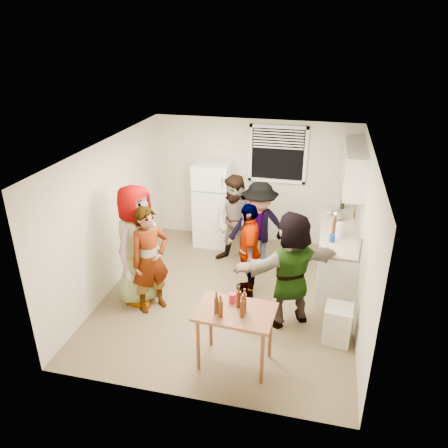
% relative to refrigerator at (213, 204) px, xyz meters
% --- Properties ---
extents(room, '(4.00, 4.50, 2.50)m').
position_rel_refrigerator_xyz_m(room, '(0.75, -1.88, -0.85)').
color(room, beige).
rests_on(room, ground).
extents(window, '(1.12, 0.10, 1.06)m').
position_rel_refrigerator_xyz_m(window, '(1.20, 0.33, 1.00)').
color(window, white).
rests_on(window, room).
extents(refrigerator, '(0.70, 0.70, 1.70)m').
position_rel_refrigerator_xyz_m(refrigerator, '(0.00, 0.00, 0.00)').
color(refrigerator, white).
rests_on(refrigerator, ground).
extents(counter_lower, '(0.60, 2.20, 0.86)m').
position_rel_refrigerator_xyz_m(counter_lower, '(2.45, -0.73, -0.42)').
color(counter_lower, white).
rests_on(counter_lower, ground).
extents(countertop, '(0.64, 2.22, 0.04)m').
position_rel_refrigerator_xyz_m(countertop, '(2.45, -0.73, 0.03)').
color(countertop, beige).
rests_on(countertop, counter_lower).
extents(backsplash, '(0.03, 2.20, 0.36)m').
position_rel_refrigerator_xyz_m(backsplash, '(2.74, -0.73, 0.23)').
color(backsplash, beige).
rests_on(backsplash, countertop).
extents(upper_cabinets, '(0.34, 1.60, 0.70)m').
position_rel_refrigerator_xyz_m(upper_cabinets, '(2.58, -0.53, 1.10)').
color(upper_cabinets, white).
rests_on(upper_cabinets, room).
extents(kettle, '(0.33, 0.30, 0.22)m').
position_rel_refrigerator_xyz_m(kettle, '(2.40, -0.35, 0.05)').
color(kettle, silver).
rests_on(kettle, countertop).
extents(paper_towel, '(0.12, 0.12, 0.26)m').
position_rel_refrigerator_xyz_m(paper_towel, '(2.43, -1.10, 0.05)').
color(paper_towel, white).
rests_on(paper_towel, countertop).
extents(wine_bottle, '(0.08, 0.08, 0.31)m').
position_rel_refrigerator_xyz_m(wine_bottle, '(2.50, 0.20, 0.05)').
color(wine_bottle, black).
rests_on(wine_bottle, countertop).
extents(beer_bottle_counter, '(0.07, 0.07, 0.26)m').
position_rel_refrigerator_xyz_m(beer_bottle_counter, '(2.35, -1.02, 0.05)').
color(beer_bottle_counter, '#47230C').
rests_on(beer_bottle_counter, countertop).
extents(blue_cup, '(0.10, 0.10, 0.13)m').
position_rel_refrigerator_xyz_m(blue_cup, '(2.33, -1.29, 0.05)').
color(blue_cup, '#083BA2').
rests_on(blue_cup, countertop).
extents(picture_frame, '(0.02, 0.19, 0.16)m').
position_rel_refrigerator_xyz_m(picture_frame, '(2.67, -0.14, 0.13)').
color(picture_frame, gold).
rests_on(picture_frame, countertop).
extents(trash_bin, '(0.41, 0.41, 0.55)m').
position_rel_refrigerator_xyz_m(trash_bin, '(2.48, -2.62, -0.60)').
color(trash_bin, beige).
rests_on(trash_bin, ground).
extents(serving_table, '(1.03, 0.72, 0.84)m').
position_rel_refrigerator_xyz_m(serving_table, '(1.17, -3.40, -0.85)').
color(serving_table, brown).
rests_on(serving_table, ground).
extents(beer_bottle_table, '(0.06, 0.06, 0.22)m').
position_rel_refrigerator_xyz_m(beer_bottle_table, '(1.29, -3.41, -0.01)').
color(beer_bottle_table, '#47230C').
rests_on(beer_bottle_table, serving_table).
extents(red_cup, '(0.10, 0.10, 0.13)m').
position_rel_refrigerator_xyz_m(red_cup, '(1.09, -3.23, -0.01)').
color(red_cup, red).
rests_on(red_cup, serving_table).
extents(guest_grey, '(2.11, 1.29, 0.63)m').
position_rel_refrigerator_xyz_m(guest_grey, '(-0.63, -2.28, -0.85)').
color(guest_grey, gray).
rests_on(guest_grey, ground).
extents(guest_stripe, '(1.71, 1.60, 0.41)m').
position_rel_refrigerator_xyz_m(guest_stripe, '(-0.35, -2.47, -0.85)').
color(guest_stripe, '#141933').
rests_on(guest_stripe, ground).
extents(guest_back_left, '(1.28, 1.89, 0.65)m').
position_rel_refrigerator_xyz_m(guest_back_left, '(0.63, -0.79, -0.85)').
color(guest_back_left, brown).
rests_on(guest_back_left, ground).
extents(guest_back_right, '(1.37, 1.86, 0.63)m').
position_rel_refrigerator_xyz_m(guest_back_right, '(1.07, -0.94, -0.85)').
color(guest_back_right, '#3A3A3E').
rests_on(guest_back_right, ground).
extents(guest_black, '(1.77, 1.25, 0.39)m').
position_rel_refrigerator_xyz_m(guest_black, '(1.03, -1.71, -0.85)').
color(guest_black, black).
rests_on(guest_black, ground).
extents(guest_orange, '(2.36, 2.40, 0.53)m').
position_rel_refrigerator_xyz_m(guest_orange, '(1.76, -2.32, -0.85)').
color(guest_orange, '#F78759').
rests_on(guest_orange, ground).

